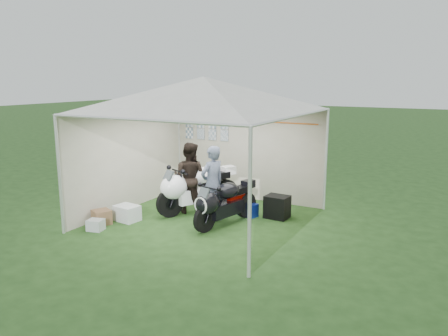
{
  "coord_description": "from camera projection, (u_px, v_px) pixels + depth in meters",
  "views": [
    {
      "loc": [
        4.63,
        -7.59,
        2.96
      ],
      "look_at": [
        0.28,
        0.35,
        1.1
      ],
      "focal_mm": 35.0,
      "sensor_mm": 36.0,
      "label": 1
    }
  ],
  "objects": [
    {
      "name": "person_dark_jacket",
      "position": [
        190.0,
        178.0,
        9.68
      ],
      "size": [
        0.85,
        0.71,
        1.59
      ],
      "primitive_type": "imported",
      "rotation": [
        0.0,
        0.0,
        3.29
      ],
      "color": "black",
      "rests_on": "ground"
    },
    {
      "name": "motorcycle_white",
      "position": [
        194.0,
        187.0,
        9.75
      ],
      "size": [
        1.14,
        1.98,
        1.04
      ],
      "rotation": [
        0.0,
        0.0,
        -0.43
      ],
      "color": "black",
      "rests_on": "ground"
    },
    {
      "name": "person_blue_jacket",
      "position": [
        212.0,
        184.0,
        9.07
      ],
      "size": [
        0.56,
        0.68,
        1.61
      ],
      "primitive_type": "imported",
      "rotation": [
        0.0,
        0.0,
        -1.9
      ],
      "color": "slate",
      "rests_on": "ground"
    },
    {
      "name": "ground",
      "position": [
        205.0,
        220.0,
        9.29
      ],
      "size": [
        80.0,
        80.0,
        0.0
      ],
      "primitive_type": "plane",
      "color": "#204017",
      "rests_on": "ground"
    },
    {
      "name": "crate_1",
      "position": [
        102.0,
        217.0,
        9.01
      ],
      "size": [
        0.44,
        0.44,
        0.3
      ],
      "primitive_type": "cube",
      "rotation": [
        0.0,
        0.0,
        -0.43
      ],
      "color": "brown",
      "rests_on": "ground"
    },
    {
      "name": "motorcycle_black",
      "position": [
        223.0,
        202.0,
        8.86
      ],
      "size": [
        0.67,
        1.8,
        0.9
      ],
      "rotation": [
        0.0,
        0.0,
        -0.23
      ],
      "color": "black",
      "rests_on": "ground"
    },
    {
      "name": "crate_0",
      "position": [
        127.0,
        213.0,
        9.24
      ],
      "size": [
        0.53,
        0.44,
        0.33
      ],
      "primitive_type": "cube",
      "rotation": [
        0.0,
        0.0,
        -0.12
      ],
      "color": "silver",
      "rests_on": "ground"
    },
    {
      "name": "paddock_stand",
      "position": [
        248.0,
        210.0,
        9.54
      ],
      "size": [
        0.43,
        0.32,
        0.29
      ],
      "primitive_type": "cube",
      "rotation": [
        0.0,
        0.0,
        -0.23
      ],
      "color": "#1430B9",
      "rests_on": "ground"
    },
    {
      "name": "crate_2",
      "position": [
        96.0,
        225.0,
        8.65
      ],
      "size": [
        0.35,
        0.31,
        0.22
      ],
      "primitive_type": "cube",
      "rotation": [
        0.0,
        0.0,
        0.24
      ],
      "color": "#B5BABE",
      "rests_on": "ground"
    },
    {
      "name": "canopy_tent",
      "position": [
        204.0,
        98.0,
        8.8
      ],
      "size": [
        5.66,
        5.66,
        3.0
      ],
      "color": "silver",
      "rests_on": "ground"
    },
    {
      "name": "equipment_box",
      "position": [
        277.0,
        207.0,
        9.41
      ],
      "size": [
        0.51,
        0.42,
        0.49
      ],
      "primitive_type": "cube",
      "rotation": [
        0.0,
        0.0,
        -0.05
      ],
      "color": "black",
      "rests_on": "ground"
    }
  ]
}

